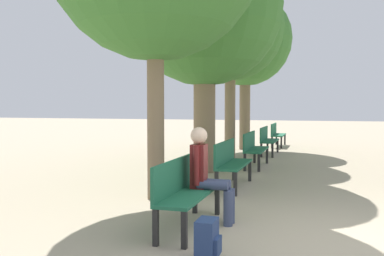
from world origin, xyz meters
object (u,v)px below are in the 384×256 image
at_px(bench_row_3, 267,138).
at_px(bench_row_4, 276,133).
at_px(bench_row_0, 184,187).
at_px(tree_row_3, 245,40).
at_px(person_seated, 207,172).
at_px(bench_row_2, 253,147).
at_px(tree_row_2, 230,28).
at_px(bench_row_1, 230,160).
at_px(tree_row_1, 205,9).
at_px(backpack, 207,240).

relative_size(bench_row_3, bench_row_4, 1.00).
relative_size(bench_row_0, bench_row_4, 1.00).
bearing_deg(bench_row_0, tree_row_3, 95.61).
bearing_deg(bench_row_3, person_seated, -88.44).
bearing_deg(bench_row_2, tree_row_2, 119.23).
bearing_deg(bench_row_0, bench_row_1, 90.00).
distance_m(bench_row_2, tree_row_2, 3.86).
xyz_separation_m(bench_row_3, tree_row_3, (-0.97, 1.43, 3.31)).
bearing_deg(tree_row_1, tree_row_3, 90.00).
distance_m(bench_row_2, bench_row_4, 5.63).
bearing_deg(backpack, bench_row_0, 120.22).
bearing_deg(bench_row_0, tree_row_1, 102.16).
bearing_deg(tree_row_2, backpack, -79.54).
distance_m(bench_row_3, tree_row_3, 3.73).
relative_size(bench_row_2, bench_row_4, 1.00).
height_order(bench_row_2, tree_row_1, tree_row_1).
bearing_deg(tree_row_1, bench_row_3, 76.18).
bearing_deg(backpack, person_seated, 105.07).
height_order(bench_row_0, bench_row_1, same).
bearing_deg(bench_row_2, tree_row_1, -130.70).
distance_m(bench_row_1, bench_row_2, 2.82).
bearing_deg(tree_row_2, bench_row_0, -82.49).
relative_size(bench_row_0, tree_row_2, 0.30).
distance_m(tree_row_2, person_seated, 7.81).
xyz_separation_m(bench_row_0, backpack, (0.57, -0.98, -0.32)).
xyz_separation_m(bench_row_2, backpack, (0.57, -6.61, -0.32)).
distance_m(bench_row_1, bench_row_3, 5.63).
height_order(tree_row_2, tree_row_3, tree_row_3).
bearing_deg(bench_row_2, tree_row_3, 102.88).
height_order(bench_row_1, bench_row_3, same).
bearing_deg(bench_row_1, tree_row_2, 102.04).
bearing_deg(bench_row_0, tree_row_2, 97.51).
distance_m(bench_row_3, person_seated, 8.14).
height_order(bench_row_2, bench_row_4, same).
bearing_deg(person_seated, tree_row_3, 97.10).
xyz_separation_m(bench_row_2, bench_row_4, (0.00, 5.63, 0.00)).
bearing_deg(tree_row_2, tree_row_1, -90.00).
relative_size(tree_row_2, tree_row_3, 0.99).
height_order(bench_row_3, backpack, bench_row_3).
bearing_deg(bench_row_3, bench_row_2, -90.00).
relative_size(tree_row_2, backpack, 13.41).
bearing_deg(person_seated, bench_row_1, 95.05).
relative_size(bench_row_4, tree_row_2, 0.30).
distance_m(bench_row_2, backpack, 6.64).
height_order(tree_row_1, backpack, tree_row_1).
bearing_deg(person_seated, bench_row_2, 92.38).
distance_m(bench_row_0, tree_row_1, 5.63).
bearing_deg(bench_row_3, bench_row_0, -90.00).
distance_m(person_seated, backpack, 1.42).
height_order(bench_row_0, backpack, bench_row_0).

